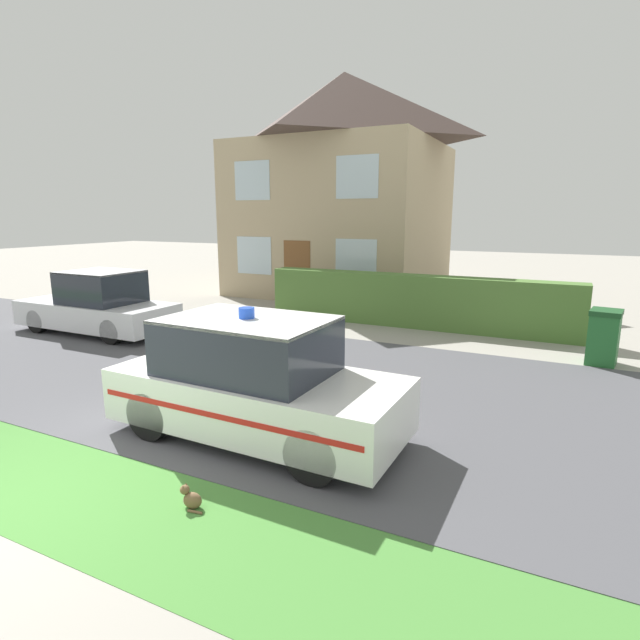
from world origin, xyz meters
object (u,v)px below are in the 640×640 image
object	(u,v)px
cat	(191,499)
wheelie_bin	(604,337)
neighbour_car_near	(98,305)
house_left	(343,183)
police_car	(254,381)

from	to	relation	value
cat	wheelie_bin	xyz separation A→B (m)	(4.05, 7.61, 0.46)
cat	neighbour_car_near	bearing A→B (deg)	-43.47
cat	wheelie_bin	distance (m)	8.63
house_left	wheelie_bin	world-z (taller)	house_left
cat	neighbour_car_near	world-z (taller)	neighbour_car_near
wheelie_bin	neighbour_car_near	bearing A→B (deg)	-158.42
cat	wheelie_bin	world-z (taller)	wheelie_bin
house_left	wheelie_bin	distance (m)	11.75
police_car	house_left	distance (m)	14.00
neighbour_car_near	house_left	xyz separation A→B (m)	(2.57, 9.51, 3.43)
wheelie_bin	house_left	bearing A→B (deg)	150.37
house_left	wheelie_bin	xyz separation A→B (m)	(8.74, -6.99, -3.57)
house_left	cat	bearing A→B (deg)	-72.17
neighbour_car_near	wheelie_bin	distance (m)	11.59
police_car	house_left	xyz separation A→B (m)	(-4.35, 12.88, 3.35)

